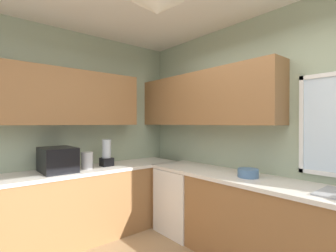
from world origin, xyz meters
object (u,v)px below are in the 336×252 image
at_px(microwave, 58,160).
at_px(kettle, 87,160).
at_px(dishwasher, 184,200).
at_px(bowl, 248,173).
at_px(blender_appliance, 107,154).

xyz_separation_m(microwave, kettle, (0.02, 0.35, -0.04)).
bearing_deg(kettle, microwave, -93.25).
distance_m(dishwasher, kettle, 1.39).
bearing_deg(dishwasher, bowl, 1.79).
xyz_separation_m(kettle, blender_appliance, (-0.02, 0.28, 0.06)).
height_order(kettle, bowl, kettle).
relative_size(kettle, bowl, 0.97).
bearing_deg(bowl, kettle, -144.94).
xyz_separation_m(dishwasher, microwave, (-0.66, -1.45, 0.61)).
distance_m(microwave, blender_appliance, 0.63).
height_order(microwave, blender_appliance, blender_appliance).
bearing_deg(microwave, blender_appliance, 90.00).
height_order(dishwasher, bowl, bowl).
bearing_deg(microwave, bowl, 42.31).
relative_size(dishwasher, bowl, 3.90).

